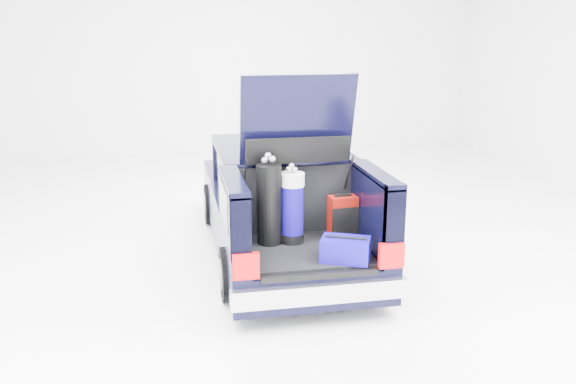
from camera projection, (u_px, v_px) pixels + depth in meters
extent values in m
plane|color=white|center=(281.00, 252.00, 8.23)|extent=(14.00, 14.00, 0.00)
cube|color=black|center=(273.00, 204.00, 8.72)|extent=(1.75, 3.00, 0.70)
cube|color=black|center=(257.00, 184.00, 10.23)|extent=(1.70, 0.30, 0.50)
cube|color=silver|center=(256.00, 186.00, 10.38)|extent=(1.72, 0.10, 0.22)
cube|color=black|center=(279.00, 169.00, 8.08)|extent=(1.55, 1.95, 0.54)
cube|color=black|center=(278.00, 148.00, 8.01)|extent=(1.62, 2.05, 0.06)
cube|color=black|center=(305.00, 270.00, 6.72)|extent=(1.75, 1.30, 0.40)
cube|color=black|center=(305.00, 251.00, 6.68)|extent=(1.32, 1.18, 0.05)
cube|color=black|center=(234.00, 221.00, 6.41)|extent=(0.20, 1.30, 0.85)
cube|color=black|center=(374.00, 212.00, 6.70)|extent=(0.20, 1.30, 0.85)
cube|color=black|center=(233.00, 181.00, 6.30)|extent=(0.20, 1.30, 0.06)
cube|color=black|center=(376.00, 174.00, 6.59)|extent=(0.20, 1.30, 0.06)
cube|color=black|center=(294.00, 201.00, 7.15)|extent=(1.36, 0.08, 0.84)
cube|color=silver|center=(320.00, 293.00, 6.07)|extent=(1.80, 0.12, 0.20)
cube|color=#A40709|center=(246.00, 266.00, 5.87)|extent=(0.26, 0.07, 0.26)
cube|color=#A40709|center=(391.00, 255.00, 6.14)|extent=(0.26, 0.07, 0.26)
cube|color=black|center=(320.00, 276.00, 6.06)|extent=(1.20, 0.06, 0.06)
cube|color=black|center=(298.00, 119.00, 6.72)|extent=(1.28, 0.33, 1.03)
cube|color=black|center=(297.00, 106.00, 6.73)|extent=(0.95, 0.17, 0.54)
cylinder|color=black|center=(211.00, 204.00, 9.37)|extent=(0.20, 0.62, 0.62)
cylinder|color=slate|center=(211.00, 204.00, 9.37)|extent=(0.23, 0.36, 0.36)
cylinder|color=black|center=(315.00, 198.00, 9.68)|extent=(0.20, 0.62, 0.62)
cylinder|color=slate|center=(315.00, 198.00, 9.68)|extent=(0.23, 0.36, 0.36)
cylinder|color=black|center=(230.00, 274.00, 6.72)|extent=(0.20, 0.62, 0.62)
cylinder|color=slate|center=(230.00, 274.00, 6.72)|extent=(0.23, 0.36, 0.36)
cylinder|color=black|center=(372.00, 263.00, 7.03)|extent=(0.20, 0.62, 0.62)
cylinder|color=slate|center=(372.00, 263.00, 7.03)|extent=(0.23, 0.36, 0.36)
cube|color=#630803|center=(343.00, 217.00, 6.97)|extent=(0.33, 0.23, 0.49)
cube|color=black|center=(343.00, 195.00, 6.90)|extent=(0.20, 0.06, 0.03)
cube|color=black|center=(345.00, 224.00, 6.89)|extent=(0.32, 0.05, 0.38)
cylinder|color=black|center=(269.00, 204.00, 6.72)|extent=(0.37, 0.39, 0.92)
cube|color=white|center=(268.00, 199.00, 6.82)|extent=(0.11, 0.06, 0.32)
sphere|color=#99999E|center=(265.00, 160.00, 6.60)|extent=(0.08, 0.08, 0.08)
sphere|color=#99999E|center=(272.00, 159.00, 6.56)|extent=(0.08, 0.08, 0.08)
cylinder|color=black|center=(292.00, 237.00, 6.87)|extent=(0.33, 0.33, 0.10)
cylinder|color=#0E0579|center=(292.00, 209.00, 6.78)|extent=(0.30, 0.30, 0.57)
cylinder|color=white|center=(292.00, 180.00, 6.69)|extent=(0.33, 0.33, 0.15)
sphere|color=#99999E|center=(295.00, 170.00, 6.69)|extent=(0.07, 0.07, 0.07)
sphere|color=#99999E|center=(292.00, 166.00, 6.69)|extent=(0.07, 0.07, 0.07)
cube|color=#0E0579|center=(346.00, 250.00, 6.31)|extent=(0.59, 0.50, 0.24)
cylinder|color=black|center=(346.00, 238.00, 6.27)|extent=(0.41, 0.20, 0.03)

